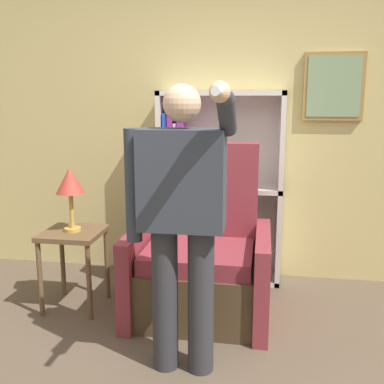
{
  "coord_description": "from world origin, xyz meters",
  "views": [
    {
      "loc": [
        0.34,
        -1.89,
        1.56
      ],
      "look_at": [
        -0.09,
        0.8,
        1.0
      ],
      "focal_mm": 42.0,
      "sensor_mm": 36.0,
      "label": 1
    }
  ],
  "objects_px": {
    "person_standing": "(182,213)",
    "table_lamp": "(70,183)",
    "armchair": "(201,262)",
    "side_table": "(74,245)",
    "bookcase": "(207,190)"
  },
  "relations": [
    {
      "from": "bookcase",
      "to": "table_lamp",
      "type": "distance_m",
      "value": 1.18
    },
    {
      "from": "person_standing",
      "to": "side_table",
      "type": "bearing_deg",
      "value": 144.46
    },
    {
      "from": "armchair",
      "to": "person_standing",
      "type": "distance_m",
      "value": 0.95
    },
    {
      "from": "person_standing",
      "to": "table_lamp",
      "type": "bearing_deg",
      "value": 144.46
    },
    {
      "from": "bookcase",
      "to": "armchair",
      "type": "xyz_separation_m",
      "value": [
        0.04,
        -0.66,
        -0.4
      ]
    },
    {
      "from": "bookcase",
      "to": "side_table",
      "type": "bearing_deg",
      "value": -140.88
    },
    {
      "from": "armchair",
      "to": "person_standing",
      "type": "height_order",
      "value": "person_standing"
    },
    {
      "from": "armchair",
      "to": "person_standing",
      "type": "xyz_separation_m",
      "value": [
        -0.0,
        -0.76,
        0.56
      ]
    },
    {
      "from": "side_table",
      "to": "table_lamp",
      "type": "xyz_separation_m",
      "value": [
        0.0,
        0.0,
        0.47
      ]
    },
    {
      "from": "side_table",
      "to": "table_lamp",
      "type": "height_order",
      "value": "table_lamp"
    },
    {
      "from": "person_standing",
      "to": "side_table",
      "type": "xyz_separation_m",
      "value": [
        -0.95,
        0.68,
        -0.46
      ]
    },
    {
      "from": "bookcase",
      "to": "person_standing",
      "type": "distance_m",
      "value": 1.43
    },
    {
      "from": "bookcase",
      "to": "person_standing",
      "type": "height_order",
      "value": "person_standing"
    },
    {
      "from": "person_standing",
      "to": "table_lamp",
      "type": "distance_m",
      "value": 1.17
    },
    {
      "from": "side_table",
      "to": "bookcase",
      "type": "bearing_deg",
      "value": 39.12
    }
  ]
}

